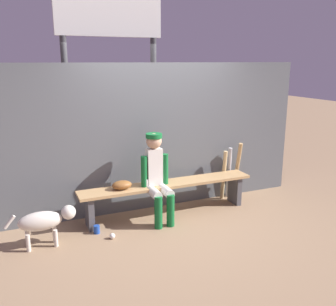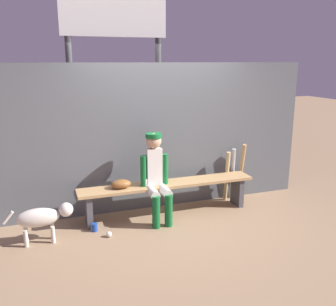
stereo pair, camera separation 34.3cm
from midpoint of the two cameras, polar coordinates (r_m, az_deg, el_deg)
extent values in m
plane|color=#937556|center=(5.59, 1.78, -9.46)|extent=(30.00, 30.00, 0.00)
cube|color=#595E63|center=(5.58, 0.53, 2.43)|extent=(4.81, 0.03, 2.21)
cube|color=tan|center=(5.42, 1.82, -4.84)|extent=(2.63, 0.36, 0.04)
cube|color=#4C4C51|center=(5.23, -10.33, -8.71)|extent=(0.08, 0.29, 0.46)
cube|color=#4C4C51|center=(6.00, 12.29, -5.78)|extent=(0.08, 0.29, 0.46)
cube|color=silver|center=(5.26, -0.34, -2.14)|extent=(0.22, 0.13, 0.53)
sphere|color=tan|center=(5.17, -0.34, 1.87)|extent=(0.22, 0.22, 0.22)
cylinder|color=#14662D|center=(5.15, -0.34, 2.71)|extent=(0.23, 0.23, 0.06)
cylinder|color=silver|center=(5.16, -0.59, -6.06)|extent=(0.13, 0.38, 0.13)
cylinder|color=#14662D|center=(5.07, 0.11, -9.18)|extent=(0.11, 0.11, 0.46)
cylinder|color=#14662D|center=(5.21, -1.93, -2.89)|extent=(0.09, 0.09, 0.45)
cylinder|color=silver|center=(5.21, 1.29, -5.84)|extent=(0.13, 0.38, 0.13)
cylinder|color=#14662D|center=(5.13, 2.03, -8.91)|extent=(0.11, 0.11, 0.46)
cylinder|color=#14662D|center=(5.31, 1.37, -2.56)|extent=(0.09, 0.09, 0.45)
ellipsoid|color=brown|center=(5.19, -5.41, -4.81)|extent=(0.28, 0.20, 0.12)
cylinder|color=tan|center=(6.07, 10.68, -3.59)|extent=(0.07, 0.15, 0.83)
cylinder|color=#B7B7BC|center=(6.19, 11.50, -3.17)|extent=(0.09, 0.14, 0.85)
cylinder|color=tan|center=(6.26, 12.77, -2.68)|extent=(0.08, 0.24, 0.93)
sphere|color=white|center=(4.94, -7.12, -12.40)|extent=(0.07, 0.07, 0.07)
cylinder|color=#1E47AD|center=(5.12, -9.37, -11.30)|extent=(0.08, 0.08, 0.11)
cylinder|color=silver|center=(5.26, -1.64, -4.55)|extent=(0.08, 0.08, 0.11)
cylinder|color=#3F3F42|center=(6.08, -12.95, 4.90)|extent=(0.10, 0.10, 2.60)
cylinder|color=#3F3F42|center=(6.40, 0.07, 5.70)|extent=(0.10, 0.10, 2.60)
cube|color=white|center=(6.18, -6.74, 21.43)|extent=(1.69, 0.08, 0.86)
ellipsoid|color=beige|center=(4.86, -17.56, -9.54)|extent=(0.52, 0.20, 0.24)
sphere|color=beige|center=(4.85, -13.56, -8.53)|extent=(0.18, 0.18, 0.18)
cylinder|color=beige|center=(4.85, -21.67, -9.31)|extent=(0.15, 0.04, 0.16)
cylinder|color=beige|center=(5.01, -15.53, -11.53)|extent=(0.05, 0.05, 0.22)
cylinder|color=beige|center=(4.90, -15.42, -12.12)|extent=(0.05, 0.05, 0.22)
cylinder|color=beige|center=(5.01, -19.26, -11.84)|extent=(0.05, 0.05, 0.22)
cylinder|color=beige|center=(4.90, -19.24, -12.44)|extent=(0.05, 0.05, 0.22)
camera|label=1|loc=(0.17, -88.14, 0.47)|focal=39.38mm
camera|label=2|loc=(0.17, 91.86, -0.47)|focal=39.38mm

